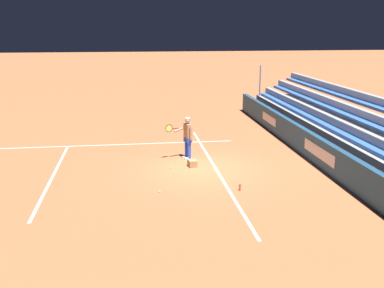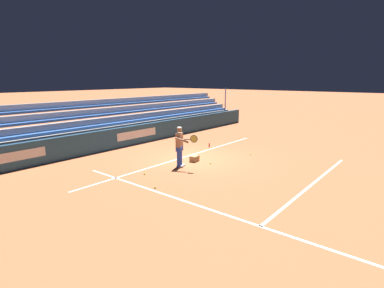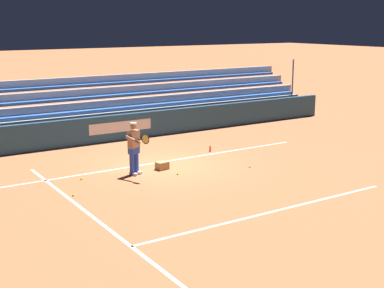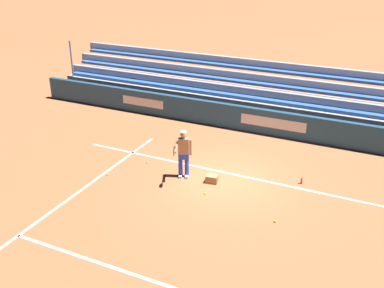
{
  "view_description": "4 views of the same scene",
  "coord_description": "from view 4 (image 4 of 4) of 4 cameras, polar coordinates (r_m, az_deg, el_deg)",
  "views": [
    {
      "loc": [
        -15.97,
        2.58,
        5.26
      ],
      "look_at": [
        1.02,
        0.27,
        0.73
      ],
      "focal_mm": 42.0,
      "sensor_mm": 36.0,
      "label": 1
    },
    {
      "loc": [
        10.64,
        8.58,
        3.69
      ],
      "look_at": [
        1.51,
        1.12,
        1.11
      ],
      "focal_mm": 28.0,
      "sensor_mm": 36.0,
      "label": 2
    },
    {
      "loc": [
        8.93,
        15.48,
        4.85
      ],
      "look_at": [
        0.08,
        1.72,
        1.1
      ],
      "focal_mm": 50.0,
      "sensor_mm": 36.0,
      "label": 3
    },
    {
      "loc": [
        -4.75,
        12.84,
        7.51
      ],
      "look_at": [
        1.41,
        -0.21,
        1.01
      ],
      "focal_mm": 42.0,
      "sensor_mm": 36.0,
      "label": 4
    }
  ],
  "objects": [
    {
      "name": "ground_plane",
      "position": [
        15.61,
        4.37,
        -4.59
      ],
      "size": [
        160.0,
        160.0,
        0.0
      ],
      "primitive_type": "plane",
      "color": "#B7663D"
    },
    {
      "name": "ball_box_cardboard",
      "position": [
        15.39,
        2.55,
        -4.44
      ],
      "size": [
        0.44,
        0.35,
        0.26
      ],
      "primitive_type": "cube",
      "rotation": [
        0.0,
        0.0,
        0.13
      ],
      "color": "#A87F51",
      "rests_on": "ground"
    },
    {
      "name": "tennis_player",
      "position": [
        15.38,
        -1.12,
        -1.24
      ],
      "size": [
        0.58,
        1.07,
        1.71
      ],
      "color": "blue",
      "rests_on": "ground"
    },
    {
      "name": "tennis_ball_stray_back",
      "position": [
        16.15,
        -10.69,
        -3.8
      ],
      "size": [
        0.07,
        0.07,
        0.07
      ],
      "primitive_type": "sphere",
      "color": "#CCE533",
      "rests_on": "ground"
    },
    {
      "name": "tennis_ball_toward_net",
      "position": [
        16.79,
        -5.69,
        -2.33
      ],
      "size": [
        0.07,
        0.07,
        0.07
      ],
      "primitive_type": "sphere",
      "color": "#CCE533",
      "rests_on": "ground"
    },
    {
      "name": "court_service_line_white",
      "position": [
        11.52,
        -6.04,
        -16.59
      ],
      "size": [
        8.22,
        0.1,
        0.01
      ],
      "primitive_type": "cube",
      "color": "white",
      "rests_on": "ground"
    },
    {
      "name": "tennis_ball_far_left",
      "position": [
        13.58,
        10.48,
        -9.63
      ],
      "size": [
        0.07,
        0.07,
        0.07
      ],
      "primitive_type": "sphere",
      "color": "#CCE533",
      "rests_on": "ground"
    },
    {
      "name": "tennis_ball_midcourt",
      "position": [
        14.73,
        1.63,
        -6.27
      ],
      "size": [
        0.07,
        0.07,
        0.07
      ],
      "primitive_type": "sphere",
      "color": "#CCE533",
      "rests_on": "ground"
    },
    {
      "name": "back_wall_sponsor_board",
      "position": [
        19.31,
        9.29,
        2.79
      ],
      "size": [
        23.17,
        0.25,
        1.1
      ],
      "color": "navy",
      "rests_on": "ground"
    },
    {
      "name": "bleacher_stand",
      "position": [
        20.91,
        10.79,
        4.88
      ],
      "size": [
        22.01,
        2.4,
        2.95
      ],
      "color": "#9EA3A8",
      "rests_on": "ground"
    },
    {
      "name": "water_bottle",
      "position": [
        15.74,
        13.74,
        -4.57
      ],
      "size": [
        0.07,
        0.07,
        0.22
      ],
      "primitive_type": "cylinder",
      "color": "#EA4C33",
      "rests_on": "ground"
    },
    {
      "name": "court_baseline_white",
      "position": [
        16.02,
        5.02,
        -3.8
      ],
      "size": [
        12.0,
        0.1,
        0.01
      ],
      "primitive_type": "cube",
      "color": "white",
      "rests_on": "ground"
    },
    {
      "name": "court_sideline_white",
      "position": [
        14.59,
        -17.05,
        -7.93
      ],
      "size": [
        0.1,
        12.0,
        0.01
      ],
      "primitive_type": "cube",
      "color": "white",
      "rests_on": "ground"
    }
  ]
}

